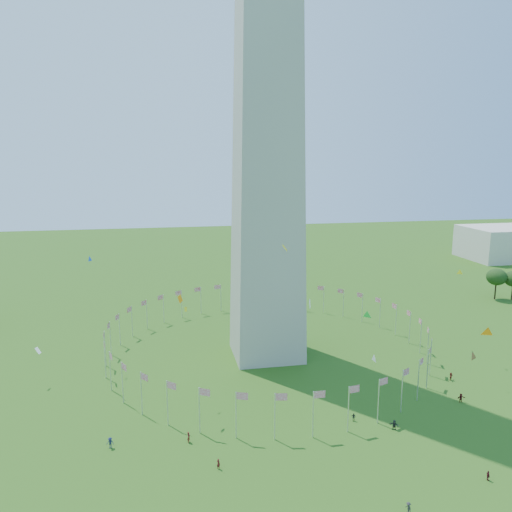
# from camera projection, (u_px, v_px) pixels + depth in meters

# --- Properties ---
(ground) EXTENTS (600.00, 600.00, 0.00)m
(ground) POSITION_uv_depth(u_px,v_px,m) (331.00, 471.00, 80.99)
(ground) COLOR #234C11
(ground) RESTS_ON ground
(washington_monument) EXTENTS (16.80, 16.80, 169.00)m
(washington_monument) POSITION_uv_depth(u_px,v_px,m) (268.00, 3.00, 112.88)
(washington_monument) COLOR #B0AC9C
(washington_monument) RESTS_ON ground
(flag_ring) EXTENTS (80.24, 80.24, 9.00)m
(flag_ring) POSITION_uv_depth(u_px,v_px,m) (266.00, 338.00, 128.29)
(flag_ring) COLOR silver
(flag_ring) RESTS_ON ground
(crowd) EXTENTS (87.12, 58.18, 2.01)m
(crowd) POSITION_uv_depth(u_px,v_px,m) (380.00, 447.00, 86.11)
(crowd) COLOR maroon
(crowd) RESTS_ON ground
(kites_aloft) EXTENTS (108.06, 73.02, 29.88)m
(kites_aloft) POSITION_uv_depth(u_px,v_px,m) (364.00, 314.00, 100.73)
(kites_aloft) COLOR green
(kites_aloft) RESTS_ON ground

